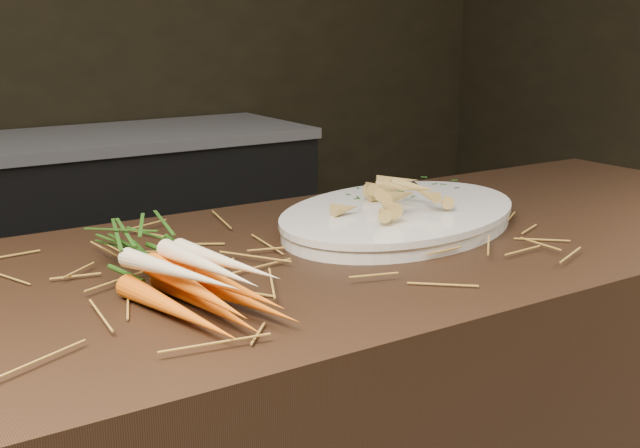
{
  "coord_description": "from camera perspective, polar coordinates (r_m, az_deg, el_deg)",
  "views": [
    {
      "loc": [
        -0.47,
        -0.71,
        1.26
      ],
      "look_at": [
        0.15,
        0.25,
        0.96
      ],
      "focal_mm": 45.0,
      "sensor_mm": 36.0,
      "label": 1
    }
  ],
  "objects": [
    {
      "name": "back_counter",
      "position": [
        3.11,
        -17.34,
        -1.73
      ],
      "size": [
        1.82,
        0.62,
        0.84
      ],
      "color": "black",
      "rests_on": "ground"
    },
    {
      "name": "roasted_veg_heap",
      "position": [
        1.4,
        5.73,
        2.07
      ],
      "size": [
        0.3,
        0.26,
        0.06
      ],
      "primitive_type": null,
      "rotation": [
        0.0,
        0.0,
        0.36
      ],
      "color": "#B69641",
      "rests_on": "serving_platter"
    },
    {
      "name": "serving_fork",
      "position": [
        1.55,
        9.88,
        2.17
      ],
      "size": [
        0.1,
        0.18,
        0.0
      ],
      "primitive_type": "cube",
      "rotation": [
        0.0,
        0.0,
        -0.43
      ],
      "color": "silver",
      "rests_on": "serving_platter"
    },
    {
      "name": "root_veg_bunch",
      "position": [
        1.09,
        -11.49,
        -2.55
      ],
      "size": [
        0.19,
        0.46,
        0.08
      ],
      "rotation": [
        0.0,
        0.0,
        0.1
      ],
      "color": "#EF5E10",
      "rests_on": "main_counter"
    },
    {
      "name": "straw_bedding",
      "position": [
        1.17,
        -7.62,
        -2.87
      ],
      "size": [
        1.4,
        0.6,
        0.02
      ],
      "primitive_type": null,
      "color": "olive",
      "rests_on": "main_counter"
    },
    {
      "name": "serving_platter",
      "position": [
        1.41,
        5.69,
        0.4
      ],
      "size": [
        0.6,
        0.5,
        0.03
      ],
      "primitive_type": null,
      "rotation": [
        0.0,
        0.0,
        0.36
      ],
      "color": "white",
      "rests_on": "main_counter"
    }
  ]
}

